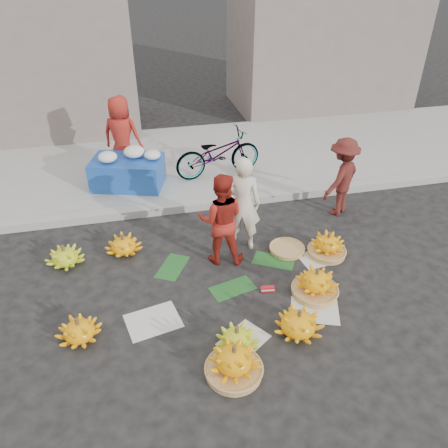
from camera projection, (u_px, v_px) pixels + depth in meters
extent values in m
plane|color=black|center=(236.00, 279.00, 6.60)|extent=(80.00, 80.00, 0.00)
cube|color=#98958F|center=(208.00, 203.00, 8.36)|extent=(40.00, 0.25, 0.15)
cube|color=#98958F|center=(190.00, 159.00, 10.09)|extent=(40.00, 4.00, 0.12)
cube|color=slate|center=(7.00, 53.00, 10.66)|extent=(6.00, 3.00, 4.00)
cube|color=slate|center=(324.00, 17.00, 12.39)|extent=(5.00, 3.00, 5.00)
cylinder|color=#4E371F|center=(77.00, 322.00, 5.46)|extent=(0.05, 0.05, 0.12)
cylinder|color=#4E371F|center=(237.00, 331.00, 5.36)|extent=(0.05, 0.05, 0.12)
cylinder|color=#AD8048|center=(234.00, 370.00, 5.14)|extent=(0.67, 0.67, 0.09)
cylinder|color=#4E371F|center=(234.00, 350.00, 4.94)|extent=(0.05, 0.05, 0.12)
cylinder|color=#4E371F|center=(300.00, 314.00, 5.51)|extent=(0.05, 0.05, 0.12)
cylinder|color=#AD8048|center=(315.00, 291.00, 6.31)|extent=(0.66, 0.66, 0.09)
cylinder|color=#4E371F|center=(317.00, 272.00, 6.12)|extent=(0.05, 0.05, 0.12)
cylinder|color=#AD8048|center=(327.00, 252.00, 7.10)|extent=(0.60, 0.60, 0.09)
cylinder|color=#4E371F|center=(329.00, 236.00, 6.92)|extent=(0.05, 0.05, 0.12)
cylinder|color=#4E371F|center=(63.00, 249.00, 6.75)|extent=(0.05, 0.05, 0.12)
cylinder|color=#4E371F|center=(122.00, 238.00, 7.01)|extent=(0.05, 0.05, 0.12)
cylinder|color=#AD8048|center=(287.00, 249.00, 7.19)|extent=(0.74, 0.74, 0.06)
cube|color=red|center=(268.00, 289.00, 6.34)|extent=(0.20, 0.09, 0.08)
imported|color=beige|center=(242.00, 204.00, 6.89)|extent=(0.68, 0.54, 1.61)
imported|color=#B4291B|center=(221.00, 219.00, 6.62)|extent=(0.85, 0.73, 1.50)
imported|color=maroon|center=(341.00, 177.00, 7.84)|extent=(1.09, 1.00, 1.47)
cube|color=#18439E|center=(128.00, 172.00, 8.75)|extent=(1.56, 1.22, 0.57)
ellipsoid|color=white|center=(108.00, 157.00, 8.43)|extent=(0.36, 0.36, 0.20)
ellipsoid|color=white|center=(134.00, 152.00, 8.61)|extent=(0.41, 0.41, 0.23)
ellipsoid|color=white|center=(152.00, 155.00, 8.55)|extent=(0.32, 0.32, 0.18)
cylinder|color=slate|center=(102.00, 182.00, 8.62)|extent=(0.31, 0.31, 0.36)
imported|color=#B4291B|center=(122.00, 136.00, 8.96)|extent=(0.95, 0.80, 1.64)
imported|color=gray|center=(218.00, 153.00, 9.05)|extent=(0.93, 1.92, 0.97)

